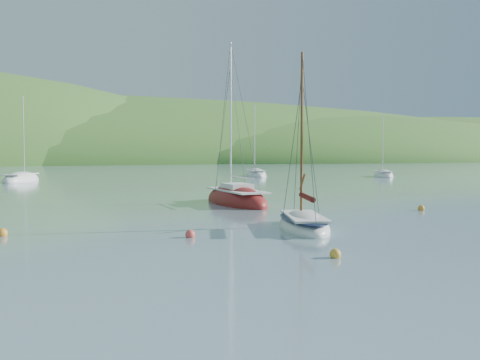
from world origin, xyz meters
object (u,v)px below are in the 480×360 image
object	(u,v)px
sloop_red	(236,201)
distant_sloop_a	(21,180)
daysailer_white	(304,224)
distant_sloop_b	(256,175)
distant_sloop_d	(384,176)

from	to	relation	value
sloop_red	distant_sloop_a	bearing A→B (deg)	111.22
daysailer_white	distant_sloop_b	xyz separation A→B (m)	(16.27, 46.35, -0.02)
distant_sloop_a	distant_sloop_d	xyz separation A→B (m)	(46.07, -4.53, -0.02)
daysailer_white	distant_sloop_d	world-z (taller)	distant_sloop_d
sloop_red	distant_sloop_b	world-z (taller)	sloop_red
sloop_red	distant_sloop_d	size ratio (longest dim) A/B	1.27
sloop_red	distant_sloop_b	xyz separation A→B (m)	(15.30, 34.53, -0.04)
distant_sloop_a	distant_sloop_d	distance (m)	46.30
daysailer_white	distant_sloop_d	size ratio (longest dim) A/B	0.93
distant_sloop_b	distant_sloop_d	xyz separation A→B (m)	(16.28, -6.38, -0.02)
daysailer_white	distant_sloop_d	bearing A→B (deg)	67.30
distant_sloop_d	daysailer_white	bearing A→B (deg)	-104.36
sloop_red	distant_sloop_b	bearing A→B (deg)	63.40
daysailer_white	sloop_red	size ratio (longest dim) A/B	0.73
distant_sloop_b	distant_sloop_d	bearing A→B (deg)	-8.58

